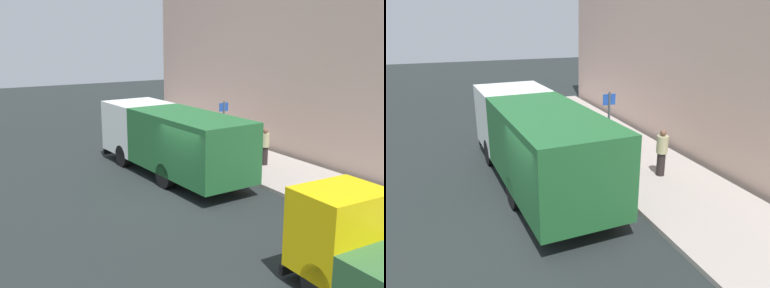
% 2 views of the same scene
% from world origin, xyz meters
% --- Properties ---
extents(ground, '(80.00, 80.00, 0.00)m').
position_xyz_m(ground, '(0.00, 0.00, 0.00)').
color(ground, black).
extents(sidewalk, '(3.69, 30.00, 0.14)m').
position_xyz_m(sidewalk, '(4.85, 0.00, 0.07)').
color(sidewalk, '#A39891').
rests_on(sidewalk, ground).
extents(building_facade, '(0.50, 30.00, 9.69)m').
position_xyz_m(building_facade, '(7.19, 0.00, 4.85)').
color(building_facade, '#C5A291').
rests_on(building_facade, ground).
extents(large_utility_truck, '(2.94, 8.50, 2.71)m').
position_xyz_m(large_utility_truck, '(0.86, 2.68, 1.56)').
color(large_utility_truck, white).
rests_on(large_utility_truck, ground).
extents(small_flatbed_truck, '(2.01, 4.95, 2.35)m').
position_xyz_m(small_flatbed_truck, '(-0.08, -8.23, 1.09)').
color(small_flatbed_truck, yellow).
rests_on(small_flatbed_truck, ground).
extents(pedestrian_walking, '(0.48, 0.48, 1.68)m').
position_xyz_m(pedestrian_walking, '(3.56, 3.99, 1.02)').
color(pedestrian_walking, '#3E2E4D').
rests_on(pedestrian_walking, sidewalk).
extents(pedestrian_standing, '(0.45, 0.45, 1.61)m').
position_xyz_m(pedestrian_standing, '(4.85, 1.51, 0.98)').
color(pedestrian_standing, black).
rests_on(pedestrian_standing, sidewalk).
extents(street_sign_post, '(0.44, 0.08, 2.78)m').
position_xyz_m(street_sign_post, '(3.32, 2.46, 1.77)').
color(street_sign_post, '#4C5156').
rests_on(street_sign_post, sidewalk).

